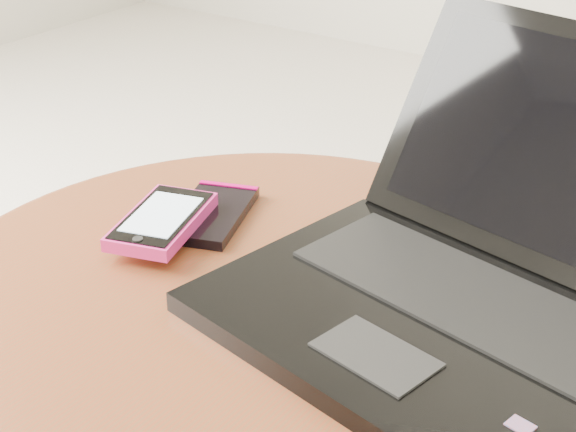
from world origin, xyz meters
The scene contains 4 objects.
table centered at (0.05, -0.02, 0.38)m, with size 0.61×0.61×0.48m.
laptop centered at (0.20, 0.06, 0.52)m, with size 0.40×0.40×0.20m.
phone_black centered at (-0.07, 0.07, 0.49)m, with size 0.10×0.13×0.01m.
phone_pink centered at (-0.09, 0.01, 0.50)m, with size 0.09×0.13×0.01m.
Camera 1 is at (0.42, -0.52, 0.89)m, focal length 55.98 mm.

